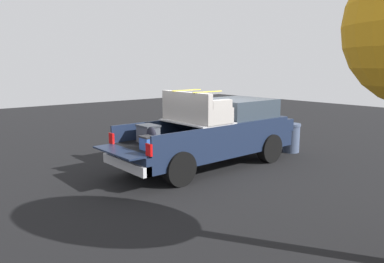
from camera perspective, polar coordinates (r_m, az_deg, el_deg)
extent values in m
plane|color=black|center=(10.90, 2.42, -5.34)|extent=(40.00, 40.00, 0.00)
cube|color=#162138|center=(10.75, 2.44, -2.09)|extent=(5.50, 1.92, 0.44)
cube|color=black|center=(9.94, -2.64, -1.70)|extent=(2.80, 1.80, 0.04)
cube|color=#162138|center=(10.64, -5.71, 0.31)|extent=(2.80, 0.06, 0.50)
cube|color=#162138|center=(9.19, 0.89, -1.20)|extent=(2.80, 0.06, 0.50)
cube|color=#162138|center=(10.78, 3.13, 0.46)|extent=(0.06, 1.80, 0.50)
cube|color=#162138|center=(9.05, -11.09, -3.07)|extent=(0.55, 1.80, 0.04)
cube|color=#B2B2B7|center=(10.34, 0.74, 1.58)|extent=(1.25, 1.92, 0.04)
cube|color=#162138|center=(11.61, 7.37, 1.09)|extent=(2.30, 1.92, 0.50)
cube|color=#2D3842|center=(11.46, 7.09, 3.65)|extent=(1.94, 1.76, 0.56)
cube|color=#162138|center=(12.64, 11.51, 1.43)|extent=(0.40, 1.82, 0.38)
cube|color=#B2B2B7|center=(9.20, -10.17, -4.98)|extent=(0.24, 1.92, 0.24)
cube|color=red|center=(9.89, -12.33, -1.04)|extent=(0.06, 0.20, 0.28)
cube|color=red|center=(8.40, -6.66, -2.84)|extent=(0.06, 0.20, 0.28)
cylinder|color=black|center=(12.60, 5.58, -1.23)|extent=(0.87, 0.30, 0.87)
cylinder|color=black|center=(11.48, 11.89, -2.53)|extent=(0.87, 0.30, 0.87)
cylinder|color=black|center=(10.44, -7.98, -3.66)|extent=(0.87, 0.30, 0.87)
cylinder|color=black|center=(9.04, -1.97, -5.73)|extent=(0.87, 0.30, 0.87)
cube|color=#474C56|center=(9.82, -6.78, -0.50)|extent=(0.40, 0.55, 0.43)
cube|color=#31353C|center=(9.78, -6.81, 0.89)|extent=(0.44, 0.59, 0.05)
ellipsoid|color=black|center=(9.44, -6.30, -0.74)|extent=(0.20, 0.35, 0.49)
ellipsoid|color=black|center=(9.39, -6.84, -1.27)|extent=(0.09, 0.24, 0.22)
cube|color=#3359B2|center=(9.02, -6.91, -1.88)|extent=(0.26, 0.34, 0.30)
cube|color=#262628|center=(8.99, -6.94, -0.82)|extent=(0.28, 0.36, 0.04)
cube|color=#9E9993|center=(10.31, 0.74, 2.85)|extent=(0.94, 1.96, 0.42)
cube|color=#9E9993|center=(10.01, -0.94, 4.99)|extent=(0.16, 1.96, 0.40)
cube|color=#9E9993|center=(10.98, -2.08, 4.97)|extent=(0.70, 0.20, 0.22)
cube|color=#9E9993|center=(9.66, 4.41, 4.24)|extent=(0.70, 0.20, 0.22)
cube|color=yellow|center=(10.58, -0.83, 6.41)|extent=(1.04, 0.03, 0.02)
cube|color=yellow|center=(9.92, 2.43, 6.15)|extent=(1.04, 0.03, 0.02)
cylinder|color=#3F4C66|center=(12.99, 15.07, -1.12)|extent=(0.56, 0.56, 0.90)
cylinder|color=#3F4C66|center=(12.91, 15.17, 1.01)|extent=(0.60, 0.60, 0.08)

